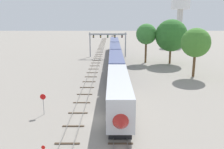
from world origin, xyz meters
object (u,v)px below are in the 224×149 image
(water_tower, at_px, (181,7))
(passenger_train, at_px, (116,58))
(trackside_tree_left, at_px, (197,43))
(trackside_tree_mid, at_px, (147,34))
(signal_gantry, at_px, (108,39))
(trackside_tree_right, at_px, (172,36))
(stop_sign, at_px, (44,101))

(water_tower, bearing_deg, passenger_train, -120.15)
(trackside_tree_left, height_order, trackside_tree_mid, trackside_tree_mid)
(signal_gantry, height_order, trackside_tree_right, trackside_tree_right)
(stop_sign, distance_m, trackside_tree_mid, 42.21)
(trackside_tree_left, distance_m, trackside_tree_right, 15.13)
(trackside_tree_right, bearing_deg, water_tower, 72.13)
(trackside_tree_mid, distance_m, trackside_tree_right, 6.77)
(stop_sign, bearing_deg, water_tower, 63.91)
(signal_gantry, relative_size, stop_sign, 4.20)
(signal_gantry, height_order, stop_sign, signal_gantry)
(passenger_train, relative_size, water_tower, 3.42)
(passenger_train, bearing_deg, stop_sign, -108.36)
(passenger_train, bearing_deg, trackside_tree_mid, 39.48)
(passenger_train, xyz_separation_m, stop_sign, (-10.00, -30.13, -0.73))
(water_tower, height_order, trackside_tree_right, water_tower)
(passenger_train, relative_size, trackside_tree_mid, 6.97)
(passenger_train, distance_m, water_tower, 62.06)
(stop_sign, bearing_deg, signal_gantry, 80.69)
(water_tower, relative_size, trackside_tree_mid, 2.04)
(trackside_tree_left, height_order, trackside_tree_right, trackside_tree_right)
(water_tower, xyz_separation_m, stop_sign, (-40.31, -82.32, -15.18))
(stop_sign, relative_size, trackside_tree_mid, 0.26)
(trackside_tree_right, bearing_deg, signal_gantry, 146.89)
(signal_gantry, xyz_separation_m, stop_sign, (-7.75, -47.30, -3.98))
(signal_gantry, bearing_deg, trackside_tree_right, -33.11)
(water_tower, xyz_separation_m, trackside_tree_right, (-14.99, -46.49, -9.25))
(passenger_train, relative_size, trackside_tree_left, 7.26)
(trackside_tree_left, bearing_deg, passenger_train, 151.11)
(signal_gantry, relative_size, trackside_tree_left, 1.15)
(passenger_train, height_order, signal_gantry, signal_gantry)
(passenger_train, relative_size, stop_sign, 26.57)
(water_tower, bearing_deg, stop_sign, -116.09)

